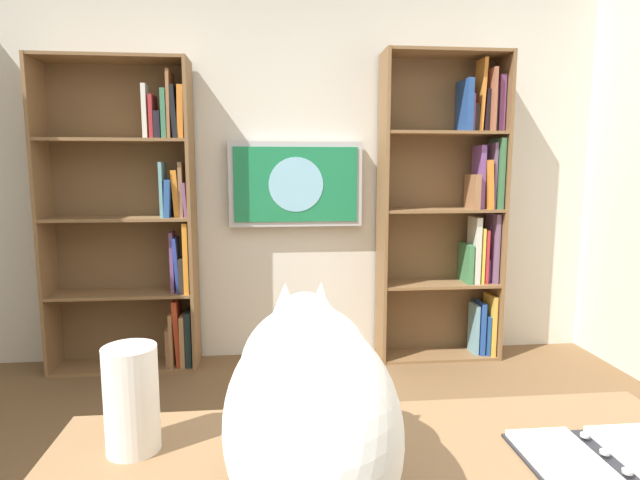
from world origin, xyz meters
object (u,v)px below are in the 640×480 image
bookshelf_right (140,222)px  paper_towel_roll (132,399)px  bookshelf_left (455,208)px  wall_mounted_tv (296,184)px  open_binder (604,456)px  cat (310,402)px

bookshelf_right → paper_towel_roll: 2.45m
bookshelf_left → paper_towel_roll: 2.85m
bookshelf_right → wall_mounted_tv: (-1.03, -0.08, 0.24)m
open_binder → paper_towel_roll: (0.95, -0.13, 0.10)m
bookshelf_left → paper_towel_roll: (1.56, 2.38, -0.20)m
bookshelf_right → open_binder: 2.94m
open_binder → bookshelf_right: bearing=-58.9°
bookshelf_left → bookshelf_right: bookshelf_left is taller
cat → paper_towel_roll: 0.41m
bookshelf_right → paper_towel_roll: (-0.56, 2.38, -0.13)m
open_binder → paper_towel_roll: paper_towel_roll is taller
open_binder → paper_towel_roll: 0.97m
bookshelf_left → cat: 2.84m
wall_mounted_tv → paper_towel_roll: wall_mounted_tv is taller
bookshelf_left → wall_mounted_tv: (1.10, -0.08, 0.16)m
bookshelf_right → cat: bookshelf_right is taller
bookshelf_left → cat: (1.21, 2.57, -0.13)m
bookshelf_left → open_binder: (0.61, 2.51, -0.31)m
bookshelf_left → open_binder: bearing=76.4°
bookshelf_right → cat: 2.73m
cat → paper_towel_roll: cat is taller
wall_mounted_tv → cat: (0.11, 2.65, -0.29)m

